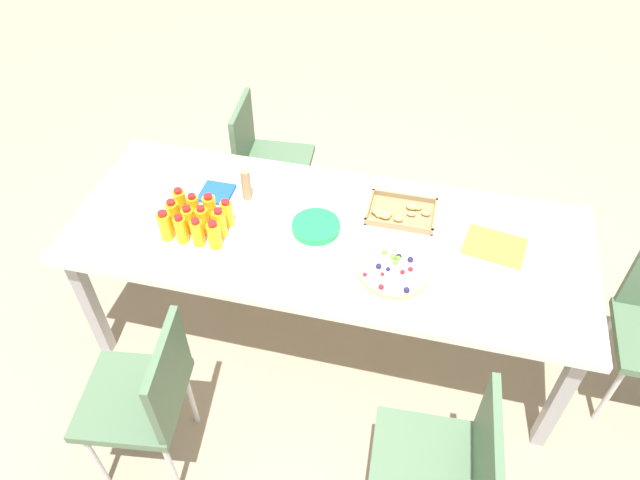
# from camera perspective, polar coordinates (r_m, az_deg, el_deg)

# --- Properties ---
(ground_plane) EXTENTS (12.00, 12.00, 0.00)m
(ground_plane) POSITION_cam_1_polar(r_m,az_deg,el_deg) (3.18, 0.62, -8.85)
(ground_plane) COLOR gray
(party_table) EXTENTS (2.33, 0.90, 0.74)m
(party_table) POSITION_cam_1_polar(r_m,az_deg,el_deg) (2.66, 0.74, -0.16)
(party_table) COLOR silver
(party_table) RESTS_ON ground_plane
(chair_near_right) EXTENTS (0.42, 0.42, 0.83)m
(chair_near_right) POSITION_cam_1_polar(r_m,az_deg,el_deg) (2.31, 12.17, -20.42)
(chair_near_right) COLOR #4C6B4C
(chair_near_right) RESTS_ON ground_plane
(chair_far_left) EXTENTS (0.43, 0.43, 0.83)m
(chair_far_left) POSITION_cam_1_polar(r_m,az_deg,el_deg) (3.47, -5.46, 8.16)
(chair_far_left) COLOR #4C6B4C
(chair_far_left) RESTS_ON ground_plane
(chair_near_left) EXTENTS (0.45, 0.45, 0.83)m
(chair_near_left) POSITION_cam_1_polar(r_m,az_deg,el_deg) (2.49, -16.51, -14.11)
(chair_near_left) COLOR #4C6B4C
(chair_near_left) RESTS_ON ground_plane
(juice_bottle_0) EXTENTS (0.06, 0.06, 0.15)m
(juice_bottle_0) POSITION_cam_1_polar(r_m,az_deg,el_deg) (2.64, -14.82, 1.36)
(juice_bottle_0) COLOR #F9AE14
(juice_bottle_0) RESTS_ON party_table
(juice_bottle_1) EXTENTS (0.05, 0.05, 0.14)m
(juice_bottle_1) POSITION_cam_1_polar(r_m,az_deg,el_deg) (2.61, -13.38, 1.00)
(juice_bottle_1) COLOR #F9AB14
(juice_bottle_1) RESTS_ON party_table
(juice_bottle_2) EXTENTS (0.06, 0.06, 0.14)m
(juice_bottle_2) POSITION_cam_1_polar(r_m,az_deg,el_deg) (2.58, -11.84, 0.71)
(juice_bottle_2) COLOR #FAAE14
(juice_bottle_2) RESTS_ON party_table
(juice_bottle_3) EXTENTS (0.06, 0.06, 0.14)m
(juice_bottle_3) POSITION_cam_1_polar(r_m,az_deg,el_deg) (2.56, -10.24, 0.46)
(juice_bottle_3) COLOR #FAAD14
(juice_bottle_3) RESTS_ON party_table
(juice_bottle_4) EXTENTS (0.06, 0.06, 0.15)m
(juice_bottle_4) POSITION_cam_1_polar(r_m,az_deg,el_deg) (2.69, -14.07, 2.45)
(juice_bottle_4) COLOR #F9AC14
(juice_bottle_4) RESTS_ON party_table
(juice_bottle_5) EXTENTS (0.06, 0.06, 0.13)m
(juice_bottle_5) POSITION_cam_1_polar(r_m,az_deg,el_deg) (2.66, -12.65, 1.96)
(juice_bottle_5) COLOR #FAAE14
(juice_bottle_5) RESTS_ON party_table
(juice_bottle_6) EXTENTS (0.05, 0.05, 0.15)m
(juice_bottle_6) POSITION_cam_1_polar(r_m,az_deg,el_deg) (2.63, -11.33, 1.87)
(juice_bottle_6) COLOR #F9AD14
(juice_bottle_6) RESTS_ON party_table
(juice_bottle_7) EXTENTS (0.06, 0.06, 0.15)m
(juice_bottle_7) POSITION_cam_1_polar(r_m,az_deg,el_deg) (2.60, -9.72, 1.64)
(juice_bottle_7) COLOR #F9AE14
(juice_bottle_7) RESTS_ON party_table
(juice_bottle_8) EXTENTS (0.06, 0.06, 0.15)m
(juice_bottle_8) POSITION_cam_1_polar(r_m,az_deg,el_deg) (2.73, -13.42, 3.53)
(juice_bottle_8) COLOR #F8AD14
(juice_bottle_8) RESTS_ON party_table
(juice_bottle_9) EXTENTS (0.05, 0.05, 0.14)m
(juice_bottle_9) POSITION_cam_1_polar(r_m,az_deg,el_deg) (2.71, -12.18, 3.12)
(juice_bottle_9) COLOR #F9AB14
(juice_bottle_9) RESTS_ON party_table
(juice_bottle_10) EXTENTS (0.06, 0.06, 0.14)m
(juice_bottle_10) POSITION_cam_1_polar(r_m,az_deg,el_deg) (2.68, -10.65, 3.05)
(juice_bottle_10) COLOR #FAAC14
(juice_bottle_10) RESTS_ON party_table
(juice_bottle_11) EXTENTS (0.05, 0.05, 0.14)m
(juice_bottle_11) POSITION_cam_1_polar(r_m,az_deg,el_deg) (2.65, -9.05, 2.59)
(juice_bottle_11) COLOR #FAAC14
(juice_bottle_11) RESTS_ON party_table
(fruit_pizza) EXTENTS (0.31, 0.31, 0.05)m
(fruit_pizza) POSITION_cam_1_polar(r_m,az_deg,el_deg) (2.47, 7.20, -2.87)
(fruit_pizza) COLOR tan
(fruit_pizza) RESTS_ON party_table
(snack_tray) EXTENTS (0.31, 0.22, 0.04)m
(snack_tray) POSITION_cam_1_polar(r_m,az_deg,el_deg) (2.72, 7.83, 2.66)
(snack_tray) COLOR olive
(snack_tray) RESTS_ON party_table
(plate_stack) EXTENTS (0.22, 0.22, 0.03)m
(plate_stack) POSITION_cam_1_polar(r_m,az_deg,el_deg) (2.62, -0.40, 1.31)
(plate_stack) COLOR #1E8C4C
(plate_stack) RESTS_ON party_table
(napkin_stack) EXTENTS (0.15, 0.15, 0.02)m
(napkin_stack) POSITION_cam_1_polar(r_m,az_deg,el_deg) (2.85, -10.04, 4.52)
(napkin_stack) COLOR #194CA5
(napkin_stack) RESTS_ON party_table
(cardboard_tube) EXTENTS (0.04, 0.04, 0.16)m
(cardboard_tube) POSITION_cam_1_polar(r_m,az_deg,el_deg) (2.77, -7.20, 5.35)
(cardboard_tube) COLOR #9E7A56
(cardboard_tube) RESTS_ON party_table
(paper_folder) EXTENTS (0.29, 0.24, 0.01)m
(paper_folder) POSITION_cam_1_polar(r_m,az_deg,el_deg) (2.67, 16.63, -0.56)
(paper_folder) COLOR yellow
(paper_folder) RESTS_ON party_table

